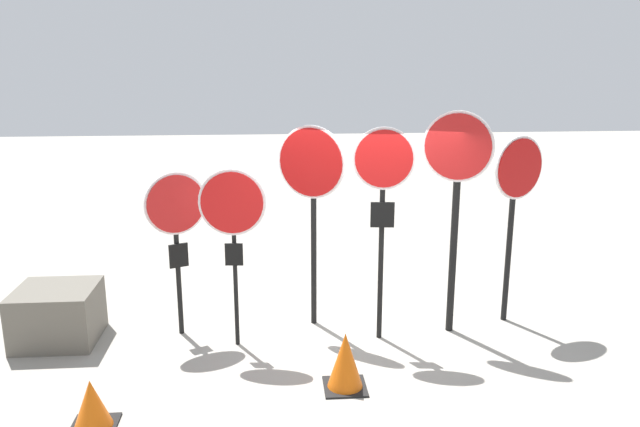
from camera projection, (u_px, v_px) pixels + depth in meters
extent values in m
plane|color=gray|center=(350.00, 329.00, 7.87)|extent=(40.00, 40.00, 0.00)
cylinder|color=black|center=(177.00, 257.00, 7.51)|extent=(0.06, 0.06, 1.98)
cylinder|color=white|center=(176.00, 204.00, 7.29)|extent=(0.69, 0.34, 0.75)
cylinder|color=red|center=(176.00, 204.00, 7.28)|extent=(0.63, 0.32, 0.69)
cube|color=black|center=(179.00, 256.00, 7.45)|extent=(0.22, 0.12, 0.29)
cylinder|color=black|center=(235.00, 267.00, 7.21)|extent=(0.05, 0.05, 1.95)
cylinder|color=white|center=(232.00, 202.00, 6.97)|extent=(0.76, 0.08, 0.76)
cylinder|color=red|center=(232.00, 203.00, 6.96)|extent=(0.70, 0.08, 0.70)
cube|color=black|center=(234.00, 254.00, 7.13)|extent=(0.21, 0.04, 0.26)
cylinder|color=black|center=(314.00, 234.00, 7.76)|extent=(0.07, 0.07, 2.39)
cylinder|color=white|center=(311.00, 162.00, 7.48)|extent=(0.78, 0.47, 0.89)
cylinder|color=#AD0F0F|center=(311.00, 162.00, 7.46)|extent=(0.73, 0.44, 0.83)
cylinder|color=black|center=(381.00, 243.00, 7.34)|extent=(0.06, 0.06, 2.41)
cylinder|color=white|center=(384.00, 159.00, 7.03)|extent=(0.72, 0.09, 0.72)
cylinder|color=red|center=(384.00, 159.00, 7.02)|extent=(0.66, 0.09, 0.66)
cube|color=black|center=(382.00, 215.00, 7.19)|extent=(0.28, 0.05, 0.30)
cylinder|color=black|center=(454.00, 231.00, 7.51)|extent=(0.09, 0.09, 2.60)
cylinder|color=white|center=(458.00, 147.00, 7.20)|extent=(0.76, 0.38, 0.83)
cylinder|color=red|center=(458.00, 147.00, 7.18)|extent=(0.70, 0.36, 0.77)
cylinder|color=black|center=(510.00, 237.00, 7.87)|extent=(0.07, 0.07, 2.24)
cylinder|color=white|center=(519.00, 168.00, 7.60)|extent=(0.72, 0.36, 0.78)
cylinder|color=#AD0F0F|center=(520.00, 168.00, 7.58)|extent=(0.67, 0.33, 0.72)
cube|color=black|center=(345.00, 386.00, 6.48)|extent=(0.44, 0.44, 0.02)
cone|color=#E05B0C|center=(345.00, 360.00, 6.40)|extent=(0.37, 0.37, 0.59)
cube|color=black|center=(94.00, 427.00, 5.78)|extent=(0.42, 0.42, 0.02)
cone|color=#E05B0C|center=(92.00, 403.00, 5.72)|extent=(0.35, 0.35, 0.46)
cube|color=#605B51|center=(58.00, 314.00, 7.48)|extent=(0.93, 0.87, 0.67)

